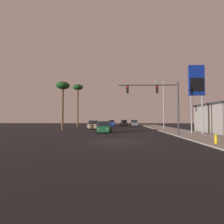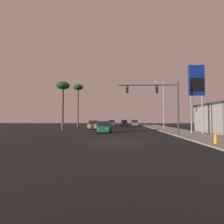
{
  "view_description": "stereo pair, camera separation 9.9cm",
  "coord_description": "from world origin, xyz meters",
  "px_view_note": "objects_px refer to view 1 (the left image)",
  "views": [
    {
      "loc": [
        0.16,
        -15.97,
        2.13
      ],
      "look_at": [
        -0.84,
        12.48,
        3.15
      ],
      "focal_mm": 28.0,
      "sensor_mm": 36.0,
      "label": 1
    },
    {
      "loc": [
        0.26,
        -15.97,
        2.13
      ],
      "look_at": [
        -0.84,
        12.48,
        3.15
      ],
      "focal_mm": 28.0,
      "sensor_mm": 36.0,
      "label": 2
    }
  ],
  "objects_px": {
    "car_blue": "(112,123)",
    "palm_tree_near": "(63,88)",
    "fire_hydrant": "(216,139)",
    "palm_tree_mid": "(78,90)",
    "car_green": "(104,127)",
    "car_grey": "(134,123)",
    "car_tan": "(93,125)",
    "gas_station_sign": "(196,84)",
    "car_black": "(124,123)",
    "traffic_light_mast": "(161,97)",
    "street_lamp": "(163,102)"
  },
  "relations": [
    {
      "from": "car_black",
      "to": "car_tan",
      "type": "bearing_deg",
      "value": 62.63
    },
    {
      "from": "street_lamp",
      "to": "traffic_light_mast",
      "type": "bearing_deg",
      "value": -105.56
    },
    {
      "from": "palm_tree_mid",
      "to": "fire_hydrant",
      "type": "bearing_deg",
      "value": -56.35
    },
    {
      "from": "car_green",
      "to": "car_black",
      "type": "xyz_separation_m",
      "value": [
        3.7,
        21.79,
        0.0
      ]
    },
    {
      "from": "car_green",
      "to": "car_grey",
      "type": "xyz_separation_m",
      "value": [
        6.48,
        21.93,
        0.0
      ]
    },
    {
      "from": "traffic_light_mast",
      "to": "palm_tree_mid",
      "type": "height_order",
      "value": "palm_tree_mid"
    },
    {
      "from": "car_grey",
      "to": "gas_station_sign",
      "type": "height_order",
      "value": "gas_station_sign"
    },
    {
      "from": "street_lamp",
      "to": "palm_tree_mid",
      "type": "distance_m",
      "value": 19.48
    },
    {
      "from": "car_blue",
      "to": "palm_tree_mid",
      "type": "bearing_deg",
      "value": 46.55
    },
    {
      "from": "street_lamp",
      "to": "car_blue",
      "type": "bearing_deg",
      "value": 123.02
    },
    {
      "from": "gas_station_sign",
      "to": "car_green",
      "type": "bearing_deg",
      "value": 166.02
    },
    {
      "from": "car_green",
      "to": "car_black",
      "type": "height_order",
      "value": "same"
    },
    {
      "from": "car_grey",
      "to": "palm_tree_near",
      "type": "xyz_separation_m",
      "value": [
        -14.07,
        -18.24,
        6.63
      ]
    },
    {
      "from": "palm_tree_mid",
      "to": "car_grey",
      "type": "bearing_deg",
      "value": 30.94
    },
    {
      "from": "car_green",
      "to": "car_tan",
      "type": "height_order",
      "value": "same"
    },
    {
      "from": "car_black",
      "to": "palm_tree_mid",
      "type": "relative_size",
      "value": 0.43
    },
    {
      "from": "car_blue",
      "to": "gas_station_sign",
      "type": "relative_size",
      "value": 0.48
    },
    {
      "from": "car_green",
      "to": "palm_tree_mid",
      "type": "bearing_deg",
      "value": -61.34
    },
    {
      "from": "fire_hydrant",
      "to": "car_tan",
      "type": "bearing_deg",
      "value": 121.39
    },
    {
      "from": "palm_tree_mid",
      "to": "car_blue",
      "type": "bearing_deg",
      "value": 47.64
    },
    {
      "from": "palm_tree_near",
      "to": "car_black",
      "type": "bearing_deg",
      "value": 58.07
    },
    {
      "from": "car_black",
      "to": "car_grey",
      "type": "relative_size",
      "value": 1.0
    },
    {
      "from": "street_lamp",
      "to": "palm_tree_mid",
      "type": "xyz_separation_m",
      "value": [
        -17.67,
        7.37,
        3.59
      ]
    },
    {
      "from": "palm_tree_near",
      "to": "car_blue",
      "type": "bearing_deg",
      "value": 66.77
    },
    {
      "from": "car_green",
      "to": "car_black",
      "type": "bearing_deg",
      "value": -98.95
    },
    {
      "from": "car_tan",
      "to": "car_green",
      "type": "bearing_deg",
      "value": 108.51
    },
    {
      "from": "fire_hydrant",
      "to": "palm_tree_mid",
      "type": "height_order",
      "value": "palm_tree_mid"
    },
    {
      "from": "car_grey",
      "to": "palm_tree_near",
      "type": "height_order",
      "value": "palm_tree_near"
    },
    {
      "from": "car_tan",
      "to": "gas_station_sign",
      "type": "xyz_separation_m",
      "value": [
        15.33,
        -12.0,
        5.86
      ]
    },
    {
      "from": "gas_station_sign",
      "to": "car_tan",
      "type": "bearing_deg",
      "value": 141.96
    },
    {
      "from": "fire_hydrant",
      "to": "car_black",
      "type": "bearing_deg",
      "value": 100.33
    },
    {
      "from": "traffic_light_mast",
      "to": "palm_tree_near",
      "type": "bearing_deg",
      "value": 150.39
    },
    {
      "from": "palm_tree_mid",
      "to": "gas_station_sign",
      "type": "bearing_deg",
      "value": -40.45
    },
    {
      "from": "car_blue",
      "to": "palm_tree_near",
      "type": "relative_size",
      "value": 0.51
    },
    {
      "from": "car_blue",
      "to": "traffic_light_mast",
      "type": "xyz_separation_m",
      "value": [
        7.06,
        -26.71,
        3.97
      ]
    },
    {
      "from": "car_blue",
      "to": "fire_hydrant",
      "type": "distance_m",
      "value": 35.32
    },
    {
      "from": "fire_hydrant",
      "to": "palm_tree_near",
      "type": "bearing_deg",
      "value": 137.95
    },
    {
      "from": "street_lamp",
      "to": "fire_hydrant",
      "type": "distance_m",
      "value": 18.95
    },
    {
      "from": "car_green",
      "to": "car_blue",
      "type": "xyz_separation_m",
      "value": [
        0.25,
        21.93,
        0.0
      ]
    },
    {
      "from": "gas_station_sign",
      "to": "palm_tree_near",
      "type": "distance_m",
      "value": 21.12
    },
    {
      "from": "street_lamp",
      "to": "car_grey",
      "type": "bearing_deg",
      "value": 104.07
    },
    {
      "from": "car_grey",
      "to": "car_tan",
      "type": "relative_size",
      "value": 1.0
    },
    {
      "from": "car_grey",
      "to": "car_tan",
      "type": "distance_m",
      "value": 16.06
    },
    {
      "from": "street_lamp",
      "to": "palm_tree_near",
      "type": "distance_m",
      "value": 18.31
    },
    {
      "from": "car_black",
      "to": "palm_tree_mid",
      "type": "xyz_separation_m",
      "value": [
        -10.97,
        -8.1,
        7.95
      ]
    },
    {
      "from": "car_grey",
      "to": "palm_tree_mid",
      "type": "bearing_deg",
      "value": 31.99
    },
    {
      "from": "car_tan",
      "to": "traffic_light_mast",
      "type": "bearing_deg",
      "value": 127.11
    },
    {
      "from": "car_tan",
      "to": "gas_station_sign",
      "type": "bearing_deg",
      "value": 142.28
    },
    {
      "from": "palm_tree_near",
      "to": "palm_tree_mid",
      "type": "height_order",
      "value": "palm_tree_mid"
    },
    {
      "from": "car_grey",
      "to": "gas_station_sign",
      "type": "distance_m",
      "value": 26.36
    }
  ]
}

